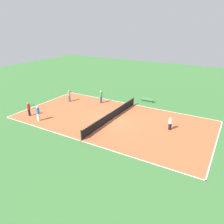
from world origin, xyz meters
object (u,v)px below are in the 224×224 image
bench (147,99)px  player_coach_red (29,108)px  player_near_blue (38,112)px  player_far_green (101,96)px  tennis_ball_right_alley (58,101)px  player_baseline_gray (69,95)px  tennis_ball_left_sideline (72,133)px  tennis_net (112,115)px  player_near_white (170,123)px  tennis_ball_far_baseline (180,126)px

bench → player_coach_red: bearing=-130.7°
player_near_blue → player_far_green: size_ratio=0.99×
player_coach_red → tennis_ball_right_alley: size_ratio=23.76×
bench → player_baseline_gray: (5.25, -9.18, 0.54)m
player_near_blue → player_coach_red: 2.04m
player_baseline_gray → tennis_ball_left_sideline: size_ratio=23.42×
player_coach_red → tennis_ball_left_sideline: 7.30m
player_coach_red → bench: bearing=-6.7°
player_near_blue → player_baseline_gray: 6.77m
player_baseline_gray → tennis_ball_left_sideline: (7.18, 6.53, -0.87)m
player_baseline_gray → tennis_ball_right_alley: (0.72, -1.42, -0.87)m
player_near_blue → player_coach_red: size_ratio=1.05×
tennis_net → tennis_ball_left_sideline: 5.17m
tennis_net → player_near_white: bearing=96.6°
player_far_green → tennis_ball_far_baseline: (1.93, 11.06, -0.95)m
tennis_net → player_coach_red: bearing=-65.8°
tennis_ball_far_baseline → player_baseline_gray: bearing=-91.0°
tennis_net → tennis_ball_left_sideline: tennis_net is taller
tennis_net → player_baseline_gray: 8.40m
player_coach_red → player_near_white: bearing=-38.8°
player_near_white → tennis_ball_far_baseline: (-1.26, 0.76, -0.74)m
tennis_ball_far_baseline → player_near_white: bearing=-31.2°
player_baseline_gray → player_coach_red: player_coach_red is taller
player_near_white → tennis_ball_right_alley: player_near_white is taller
tennis_ball_left_sideline → player_far_green: bearing=-164.4°
player_far_green → tennis_ball_left_sideline: player_far_green is taller
player_baseline_gray → player_near_white: bearing=-107.7°
player_near_white → tennis_ball_far_baseline: size_ratio=20.45×
tennis_ball_far_baseline → player_near_blue: bearing=-65.2°
player_near_blue → player_baseline_gray: (-6.64, -1.34, -0.07)m
player_baseline_gray → tennis_ball_far_baseline: size_ratio=23.42×
tennis_ball_far_baseline → tennis_ball_left_sideline: (6.90, -8.59, 0.00)m
player_far_green → tennis_ball_far_baseline: size_ratio=25.25×
player_near_white → player_baseline_gray: size_ratio=0.87×
player_near_blue → tennis_ball_far_baseline: size_ratio=24.97×
bench → player_coach_red: size_ratio=1.16×
tennis_net → player_far_green: 5.64m
player_near_white → tennis_ball_right_alley: 15.82m
player_coach_red → tennis_ball_right_alley: (-5.46, -0.77, -0.89)m
tennis_ball_left_sideline → bench: bearing=168.0°
tennis_net → tennis_ball_right_alley: tennis_net is taller
player_near_blue → player_far_green: 8.73m
tennis_ball_far_baseline → tennis_ball_right_alley: same height
player_baseline_gray → tennis_ball_left_sideline: bearing=-149.3°
player_near_white → player_coach_red: 15.71m
player_far_green → tennis_ball_far_baseline: player_far_green is taller
bench → player_near_white: size_ratio=1.35×
tennis_net → tennis_ball_left_sideline: (4.91, -1.55, -0.49)m
player_coach_red → player_far_green: 9.15m
player_near_white → bench: bearing=68.2°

